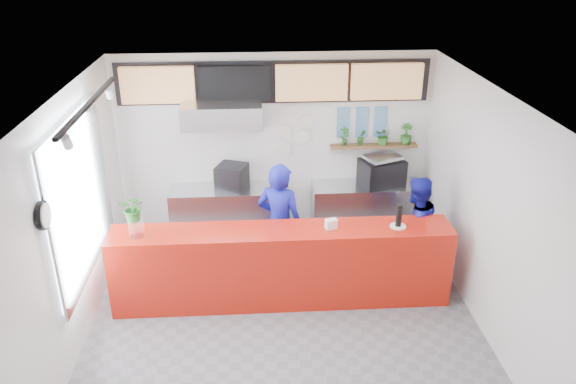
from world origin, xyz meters
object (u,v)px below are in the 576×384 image
(staff_right, at_px, (414,228))
(pepper_mill, at_px, (399,215))
(service_counter, at_px, (282,266))
(panini_oven, at_px, (232,177))
(staff_center, at_px, (280,224))
(espresso_machine, at_px, (382,172))

(staff_right, relative_size, pepper_mill, 5.09)
(service_counter, distance_m, pepper_mill, 1.69)
(pepper_mill, bearing_deg, service_counter, 179.19)
(panini_oven, relative_size, pepper_mill, 1.42)
(staff_right, bearing_deg, staff_center, -24.35)
(service_counter, distance_m, panini_oven, 2.01)
(panini_oven, bearing_deg, staff_center, -41.31)
(service_counter, relative_size, staff_center, 2.48)
(staff_center, height_order, pepper_mill, staff_center)
(espresso_machine, xyz_separation_m, staff_right, (0.20, -1.31, -0.33))
(espresso_machine, height_order, staff_right, staff_right)
(espresso_machine, bearing_deg, service_counter, -149.92)
(espresso_machine, xyz_separation_m, staff_center, (-1.71, -1.28, -0.21))
(staff_center, bearing_deg, panini_oven, -37.41)
(service_counter, xyz_separation_m, panini_oven, (-0.70, 1.80, 0.55))
(service_counter, height_order, staff_center, staff_center)
(staff_right, height_order, pepper_mill, staff_right)
(service_counter, distance_m, staff_center, 0.63)
(espresso_machine, bearing_deg, staff_center, -159.67)
(service_counter, distance_m, espresso_machine, 2.55)
(panini_oven, distance_m, staff_center, 1.47)
(service_counter, relative_size, panini_oven, 10.24)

